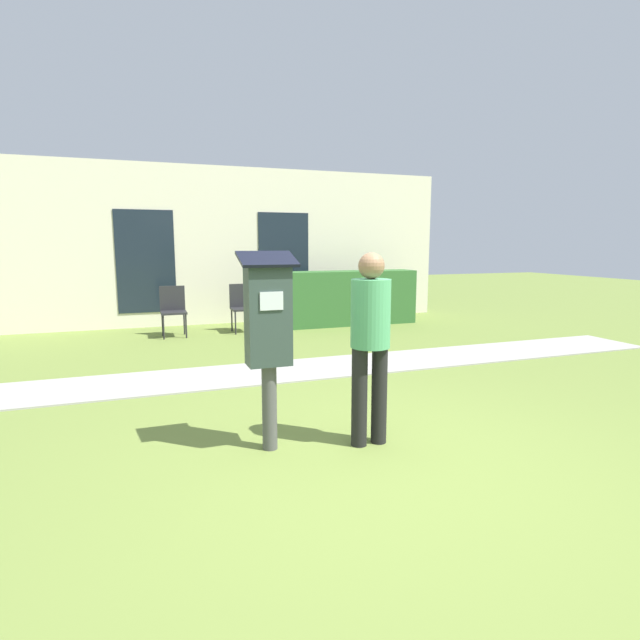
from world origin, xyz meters
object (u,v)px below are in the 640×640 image
(person_standing, at_px, (370,334))
(outdoor_chair_middle, at_px, (242,304))
(parking_meter, at_px, (268,325))
(outdoor_chair_left, at_px, (173,307))

(person_standing, relative_size, outdoor_chair_middle, 1.76)
(parking_meter, relative_size, outdoor_chair_left, 1.77)
(person_standing, distance_m, outdoor_chair_middle, 5.71)
(parking_meter, height_order, person_standing, parking_meter)
(person_standing, height_order, outdoor_chair_left, person_standing)
(parking_meter, distance_m, person_standing, 0.82)
(outdoor_chair_left, distance_m, outdoor_chair_middle, 1.26)
(parking_meter, distance_m, outdoor_chair_middle, 5.61)
(person_standing, bearing_deg, outdoor_chair_middle, 90.56)
(outdoor_chair_left, bearing_deg, outdoor_chair_middle, -6.22)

